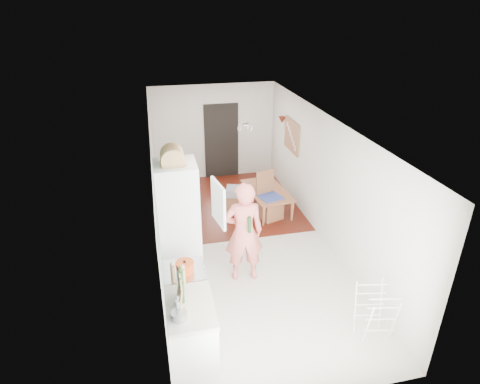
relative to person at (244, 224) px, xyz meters
name	(u,v)px	position (x,y,z in m)	size (l,w,h in m)	color
room_shell	(244,188)	(0.23, 0.98, 0.19)	(3.20, 7.00, 2.50)	beige
floor	(244,245)	(0.23, 0.98, -1.06)	(3.20, 7.00, 0.01)	silver
wood_floor_overlay	(226,203)	(0.23, 2.83, -1.06)	(3.20, 3.30, 0.01)	#5B1C10
sage_wall_panel	(158,222)	(-1.36, -1.02, 0.79)	(0.02, 3.00, 1.30)	slate
tile_splashback	(165,294)	(-1.35, -1.57, 0.09)	(0.02, 1.90, 0.50)	black
doorway_recess	(221,141)	(0.43, 4.46, -0.06)	(0.90, 0.04, 2.00)	black
base_cabinet	(191,334)	(-1.07, -1.57, -0.63)	(0.60, 0.90, 0.86)	white
worktop	(189,307)	(-1.07, -1.57, -0.17)	(0.62, 0.92, 0.06)	beige
range_cooker	(186,296)	(-1.07, -0.82, -0.62)	(0.60, 0.60, 0.88)	white
cooker_top	(184,271)	(-1.07, -0.82, -0.16)	(0.60, 0.60, 0.04)	#B4B4B6
fridge_housing	(179,225)	(-1.04, 0.20, 0.01)	(0.66, 0.66, 2.15)	white
fridge_door	(218,203)	(-0.43, -0.10, 0.49)	(0.56, 0.04, 0.70)	white
fridge_interior	(197,197)	(-0.73, 0.20, 0.49)	(0.02, 0.52, 0.66)	white
pinboard	(292,136)	(1.81, 2.88, 0.49)	(0.03, 0.90, 0.70)	tan
pinboard_frame	(291,136)	(1.80, 2.88, 0.49)	(0.01, 0.94, 0.74)	#965534
wall_sconce	(282,120)	(1.77, 3.53, 0.69)	(0.18, 0.18, 0.16)	maroon
person	(244,224)	(0.00, 0.00, 0.00)	(0.78, 0.51, 2.13)	#E26C62
dining_table	(268,201)	(1.11, 2.30, -0.85)	(1.23, 0.69, 0.43)	#965534
dining_chair	(270,196)	(1.04, 1.92, -0.53)	(0.45, 0.45, 1.06)	#965534
stool	(234,202)	(0.34, 2.41, -0.85)	(0.33, 0.33, 0.43)	#965534
grey_drape	(235,191)	(0.35, 2.37, -0.55)	(0.38, 0.38, 0.17)	gray
drying_rack	(375,314)	(1.48, -1.74, -0.65)	(0.42, 0.38, 0.83)	white
bread_bin	(173,158)	(-1.06, 0.17, 1.19)	(0.38, 0.36, 0.20)	tan
red_casserole	(185,267)	(-1.05, -0.86, -0.07)	(0.26, 0.26, 0.15)	#DB4412
steel_pan	(179,315)	(-1.21, -1.78, -0.10)	(0.20, 0.20, 0.10)	#B4B4B6
held_bottle	(249,225)	(0.06, -0.16, 0.07)	(0.06, 0.06, 0.28)	#1B411C
bottle_a	(181,283)	(-1.14, -1.31, 0.02)	(0.08, 0.08, 0.33)	#1B411C
bottle_b	(182,293)	(-1.15, -1.50, 0.00)	(0.07, 0.07, 0.30)	#1B411C
bottle_c	(179,306)	(-1.20, -1.69, -0.04)	(0.08, 0.08, 0.20)	silver
pepper_mill_front	(183,276)	(-1.10, -1.12, -0.03)	(0.06, 0.06, 0.24)	tan
pepper_mill_back	(173,274)	(-1.22, -1.04, -0.02)	(0.07, 0.07, 0.24)	tan
chopping_boards	(180,294)	(-1.17, -1.56, 0.04)	(0.04, 0.27, 0.37)	tan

